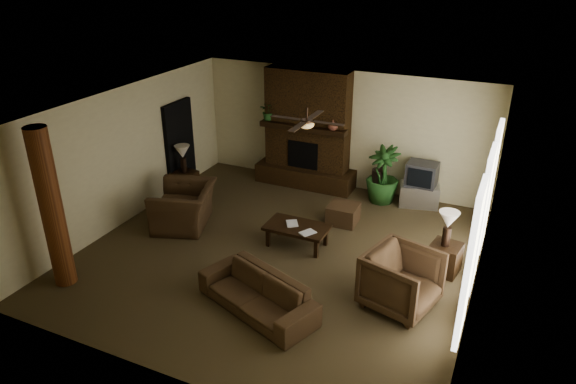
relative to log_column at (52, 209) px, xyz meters
The scene contains 23 objects.
room_shell 3.80m from the log_column, 39.13° to the left, with size 7.00×7.00×7.00m.
fireplace 6.02m from the log_column, 69.07° to the left, with size 2.40×0.70×2.80m.
windows 6.91m from the log_column, 22.11° to the left, with size 0.08×3.65×2.35m.
log_column is the anchor object (origin of this frame).
doorway 4.24m from the log_column, 96.65° to the left, with size 0.10×1.00×2.10m, color black.
ceiling_fan 4.45m from the log_column, 38.87° to the left, with size 1.35×1.35×0.37m.
sofa 3.59m from the log_column, 11.67° to the left, with size 2.06×0.60×0.81m, color #48331E.
armchair_left 2.80m from the log_column, 75.05° to the left, with size 1.31×0.85×1.15m, color #48331E.
armchair_right 5.75m from the log_column, 17.70° to the left, with size 1.04×0.97×1.07m, color #48331E.
coffee_table 4.33m from the log_column, 41.47° to the left, with size 1.20×0.70×0.43m.
ottoman 5.59m from the log_column, 48.09° to the left, with size 0.60×0.60×0.40m, color #48331E.
tv_stand 7.50m from the log_column, 48.47° to the left, with size 0.85×0.50×0.50m, color silver.
tv 7.44m from the log_column, 48.34° to the left, with size 0.66×0.55×0.52m.
floor_vase 6.90m from the log_column, 54.35° to the left, with size 0.34×0.34×0.77m.
floor_plant 6.86m from the log_column, 52.79° to the left, with size 0.73×1.31×0.73m, color #275421.
side_table_left 4.04m from the log_column, 92.95° to the left, with size 0.50×0.50×0.55m, color black.
lamp_left 3.91m from the log_column, 92.95° to the left, with size 0.36×0.36×0.65m.
side_table_right 6.73m from the log_column, 27.25° to the left, with size 0.50×0.50×0.55m, color black.
lamp_right 6.61m from the log_column, 27.15° to the left, with size 0.40×0.40×0.65m.
mantel_plant 5.57m from the log_column, 77.05° to the left, with size 0.38×0.42×0.33m, color #275421.
mantel_vase 6.07m from the log_column, 61.49° to the left, with size 0.22×0.23×0.22m, color brown.
book_a 4.11m from the log_column, 43.05° to the left, with size 0.22×0.03×0.29m, color #999999.
book_b 4.36m from the log_column, 38.34° to the left, with size 0.21×0.02×0.29m, color #999999.
Camera 1 is at (3.72, -7.73, 5.24)m, focal length 32.75 mm.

